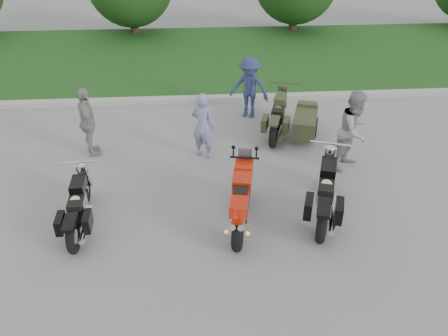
{
  "coord_description": "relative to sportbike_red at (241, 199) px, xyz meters",
  "views": [
    {
      "loc": [
        -0.52,
        -6.14,
        5.18
      ],
      "look_at": [
        -0.0,
        0.9,
        0.8
      ],
      "focal_mm": 35.0,
      "sensor_mm": 36.0,
      "label": 1
    }
  ],
  "objects": [
    {
      "name": "cruiser_right",
      "position": [
        1.6,
        0.15,
        -0.11
      ],
      "size": [
        0.89,
        2.28,
        0.91
      ],
      "rotation": [
        0.0,
        0.0,
        -0.32
      ],
      "color": "black",
      "rests_on": "ground"
    },
    {
      "name": "grass_strip",
      "position": [
        -0.25,
        9.95,
        -0.5
      ],
      "size": [
        60.0,
        8.0,
        0.14
      ],
      "primitive_type": "cube",
      "color": "#2C6221",
      "rests_on": "ground"
    },
    {
      "name": "cruiser_sidecar",
      "position": [
        1.7,
        3.45,
        -0.16
      ],
      "size": [
        1.52,
        2.24,
        0.88
      ],
      "rotation": [
        0.0,
        0.0,
        -0.3
      ],
      "color": "black",
      "rests_on": "ground"
    },
    {
      "name": "person_grey",
      "position": [
        2.65,
        1.89,
        0.32
      ],
      "size": [
        1.1,
        1.08,
        1.79
      ],
      "primitive_type": "imported",
      "rotation": [
        0.0,
        0.0,
        0.73
      ],
      "color": "gray",
      "rests_on": "ground"
    },
    {
      "name": "person_denim",
      "position": [
        0.71,
        4.69,
        0.26
      ],
      "size": [
        1.24,
        1.01,
        1.67
      ],
      "primitive_type": "imported",
      "rotation": [
        0.0,
        0.0,
        -0.42
      ],
      "color": "navy",
      "rests_on": "ground"
    },
    {
      "name": "ground",
      "position": [
        -0.25,
        -0.2,
        -0.57
      ],
      "size": [
        80.0,
        80.0,
        0.0
      ],
      "primitive_type": "plane",
      "color": "gray",
      "rests_on": "ground"
    },
    {
      "name": "person_back",
      "position": [
        -3.22,
        2.86,
        0.25
      ],
      "size": [
        0.69,
        1.04,
        1.64
      ],
      "primitive_type": "imported",
      "rotation": [
        0.0,
        0.0,
        1.9
      ],
      "color": "#999993",
      "rests_on": "ground"
    },
    {
      "name": "cruiser_left",
      "position": [
        -2.94,
        0.12,
        -0.17
      ],
      "size": [
        0.39,
        2.04,
        0.78
      ],
      "rotation": [
        0.0,
        0.0,
        0.05
      ],
      "color": "black",
      "rests_on": "ground"
    },
    {
      "name": "person_stripe",
      "position": [
        -0.6,
        2.58,
        0.21
      ],
      "size": [
        0.68,
        0.59,
        1.56
      ],
      "primitive_type": "imported",
      "rotation": [
        0.0,
        0.0,
        2.67
      ],
      "color": "#8884B4",
      "rests_on": "ground"
    },
    {
      "name": "curb",
      "position": [
        -0.25,
        5.8,
        -0.5
      ],
      "size": [
        60.0,
        0.3,
        0.15
      ],
      "primitive_type": "cube",
      "color": "#ABA9A1",
      "rests_on": "ground"
    },
    {
      "name": "sportbike_red",
      "position": [
        0.0,
        0.0,
        0.0
      ],
      "size": [
        0.61,
        2.04,
        0.97
      ],
      "rotation": [
        0.0,
        0.0,
        -0.19
      ],
      "color": "black",
      "rests_on": "ground"
    }
  ]
}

